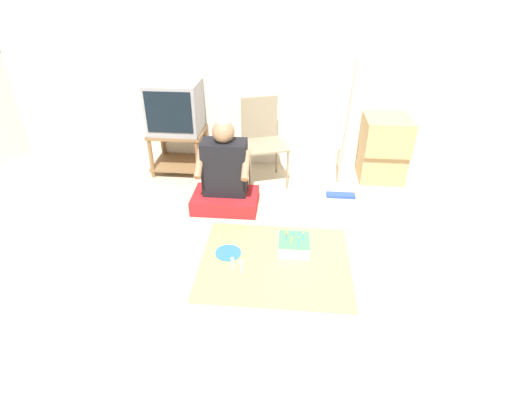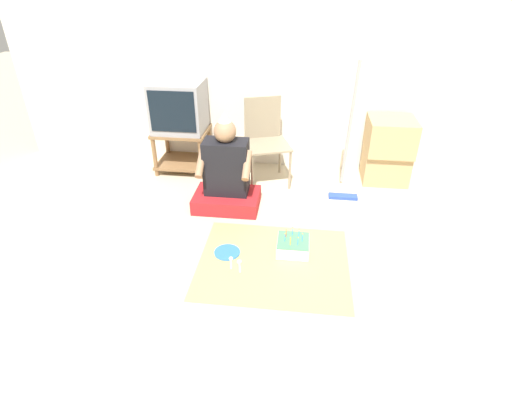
% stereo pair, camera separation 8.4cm
% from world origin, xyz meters
% --- Properties ---
extents(ground_plane, '(16.00, 16.00, 0.00)m').
position_xyz_m(ground_plane, '(0.00, 0.00, 0.00)').
color(ground_plane, beige).
extents(wall_back, '(6.40, 0.06, 2.55)m').
position_xyz_m(wall_back, '(0.00, 1.94, 1.27)').
color(wall_back, silver).
rests_on(wall_back, ground_plane).
extents(tv_stand, '(0.57, 0.48, 0.46)m').
position_xyz_m(tv_stand, '(-1.28, 1.67, 0.27)').
color(tv_stand, olive).
rests_on(tv_stand, ground_plane).
extents(tv, '(0.53, 0.47, 0.52)m').
position_xyz_m(tv, '(-1.28, 1.67, 0.72)').
color(tv, '#99999E').
rests_on(tv, tv_stand).
extents(folding_chair, '(0.54, 0.54, 0.86)m').
position_xyz_m(folding_chair, '(-0.36, 1.54, 0.49)').
color(folding_chair, gray).
rests_on(folding_chair, ground_plane).
extents(cardboard_box_stack, '(0.46, 0.45, 0.68)m').
position_xyz_m(cardboard_box_stack, '(0.90, 1.66, 0.35)').
color(cardboard_box_stack, tan).
rests_on(cardboard_box_stack, ground_plane).
extents(dust_mop, '(0.28, 0.37, 1.33)m').
position_xyz_m(dust_mop, '(0.45, 1.30, 0.40)').
color(dust_mop, '#2D4CB2').
rests_on(dust_mop, ground_plane).
extents(person_seated, '(0.61, 0.41, 0.92)m').
position_xyz_m(person_seated, '(-0.66, 0.94, 0.31)').
color(person_seated, red).
rests_on(person_seated, ground_plane).
extents(party_cloth, '(1.15, 0.98, 0.01)m').
position_xyz_m(party_cloth, '(-0.15, 0.14, 0.00)').
color(party_cloth, '#EAD666').
rests_on(party_cloth, ground_plane).
extents(birthday_cake, '(0.25, 0.25, 0.18)m').
position_xyz_m(birthday_cake, '(-0.01, 0.29, 0.06)').
color(birthday_cake, white).
rests_on(birthday_cake, party_cloth).
extents(paper_plate, '(0.21, 0.21, 0.01)m').
position_xyz_m(paper_plate, '(-0.53, 0.21, 0.01)').
color(paper_plate, blue).
rests_on(paper_plate, party_cloth).
extents(plastic_spoon_near, '(0.05, 0.14, 0.01)m').
position_xyz_m(plastic_spoon_near, '(-0.48, 0.12, 0.01)').
color(plastic_spoon_near, white).
rests_on(plastic_spoon_near, party_cloth).
extents(plastic_spoon_far, '(0.05, 0.14, 0.01)m').
position_xyz_m(plastic_spoon_far, '(-0.41, 0.09, 0.01)').
color(plastic_spoon_far, white).
rests_on(plastic_spoon_far, party_cloth).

